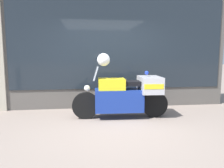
% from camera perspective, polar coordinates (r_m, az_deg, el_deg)
% --- Properties ---
extents(ground_plane, '(60.00, 60.00, 0.00)m').
position_cam_1_polar(ground_plane, '(4.52, 0.86, -11.49)').
color(ground_plane, gray).
extents(shop_building, '(6.99, 0.55, 3.51)m').
position_cam_1_polar(shop_building, '(6.24, -5.54, 10.14)').
color(shop_building, '#56514C').
rests_on(shop_building, ground).
extents(window_display, '(5.71, 0.30, 2.00)m').
position_cam_1_polar(window_display, '(6.41, 1.24, -1.46)').
color(window_display, slate).
rests_on(window_display, ground).
extents(paramedic_motorcycle, '(2.26, 0.76, 1.23)m').
position_cam_1_polar(paramedic_motorcycle, '(5.15, 3.70, -2.70)').
color(paramedic_motorcycle, black).
rests_on(paramedic_motorcycle, ground).
extents(white_helmet, '(0.29, 0.29, 0.29)m').
position_cam_1_polar(white_helmet, '(5.02, -2.23, 6.36)').
color(white_helmet, white).
rests_on(white_helmet, paramedic_motorcycle).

